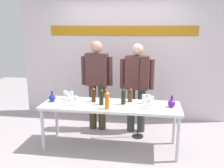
# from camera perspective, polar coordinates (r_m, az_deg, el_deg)

# --- Properties ---
(ground_plane) EXTENTS (10.00, 10.00, 0.00)m
(ground_plane) POSITION_cam_1_polar(r_m,az_deg,el_deg) (4.17, -0.33, -14.49)
(ground_plane) COLOR #A69CA0
(back_wall) EXTENTS (4.34, 0.11, 3.00)m
(back_wall) POSITION_cam_1_polar(r_m,az_deg,el_deg) (5.18, 2.29, 8.38)
(back_wall) COLOR silver
(back_wall) RESTS_ON ground
(display_table) EXTENTS (2.19, 0.68, 0.74)m
(display_table) POSITION_cam_1_polar(r_m,az_deg,el_deg) (3.90, -0.34, -5.62)
(display_table) COLOR white
(display_table) RESTS_ON ground
(decanter_blue_left) EXTENTS (0.11, 0.11, 0.18)m
(decanter_blue_left) POSITION_cam_1_polar(r_m,az_deg,el_deg) (4.14, -13.78, -3.17)
(decanter_blue_left) COLOR navy
(decanter_blue_left) RESTS_ON display_table
(decanter_blue_right) EXTENTS (0.12, 0.12, 0.18)m
(decanter_blue_right) POSITION_cam_1_polar(r_m,az_deg,el_deg) (3.85, 13.73, -4.38)
(decanter_blue_right) COLOR #511C84
(decanter_blue_right) RESTS_ON display_table
(presenter_left) EXTENTS (0.59, 0.22, 1.69)m
(presenter_left) POSITION_cam_1_polar(r_m,az_deg,el_deg) (4.57, -3.52, 0.89)
(presenter_left) COLOR #403720
(presenter_left) RESTS_ON ground
(presenter_right) EXTENTS (0.62, 0.22, 1.65)m
(presenter_right) POSITION_cam_1_polar(r_m,az_deg,el_deg) (4.48, 5.81, 0.34)
(presenter_right) COLOR #323630
(presenter_right) RESTS_ON ground
(wine_bottle_0) EXTENTS (0.08, 0.08, 0.29)m
(wine_bottle_0) POSITION_cam_1_polar(r_m,az_deg,el_deg) (4.00, 4.29, -2.45)
(wine_bottle_0) COLOR #502F1D
(wine_bottle_0) RESTS_ON display_table
(wine_bottle_1) EXTENTS (0.07, 0.07, 0.34)m
(wine_bottle_1) POSITION_cam_1_polar(r_m,az_deg,el_deg) (3.64, -1.16, -3.69)
(wine_bottle_1) COLOR orange
(wine_bottle_1) RESTS_ON display_table
(wine_bottle_2) EXTENTS (0.07, 0.07, 0.34)m
(wine_bottle_2) POSITION_cam_1_polar(r_m,az_deg,el_deg) (3.84, -2.50, -2.86)
(wine_bottle_2) COLOR black
(wine_bottle_2) RESTS_ON display_table
(wine_bottle_3) EXTENTS (0.07, 0.07, 0.31)m
(wine_bottle_3) POSITION_cam_1_polar(r_m,az_deg,el_deg) (3.99, -4.34, -2.38)
(wine_bottle_3) COLOR #46230F
(wine_bottle_3) RESTS_ON display_table
(wine_bottle_4) EXTENTS (0.07, 0.07, 0.33)m
(wine_bottle_4) POSITION_cam_1_polar(r_m,az_deg,el_deg) (3.86, 2.67, -2.75)
(wine_bottle_4) COLOR black
(wine_bottle_4) RESTS_ON display_table
(wine_glass_left_0) EXTENTS (0.07, 0.07, 0.16)m
(wine_glass_left_0) POSITION_cam_1_polar(r_m,az_deg,el_deg) (4.11, -9.44, -2.33)
(wine_glass_left_0) COLOR white
(wine_glass_left_0) RESTS_ON display_table
(wine_glass_left_1) EXTENTS (0.07, 0.07, 0.15)m
(wine_glass_left_1) POSITION_cam_1_polar(r_m,az_deg,el_deg) (4.17, -10.82, -2.14)
(wine_glass_left_1) COLOR white
(wine_glass_left_1) RESTS_ON display_table
(wine_glass_left_2) EXTENTS (0.06, 0.06, 0.16)m
(wine_glass_left_2) POSITION_cam_1_polar(r_m,az_deg,el_deg) (4.01, -10.26, -2.70)
(wine_glass_left_2) COLOR white
(wine_glass_left_2) RESTS_ON display_table
(wine_glass_left_3) EXTENTS (0.06, 0.06, 0.15)m
(wine_glass_left_3) POSITION_cam_1_polar(r_m,az_deg,el_deg) (3.85, -8.48, -3.46)
(wine_glass_left_3) COLOR white
(wine_glass_left_3) RESTS_ON display_table
(wine_glass_right_0) EXTENTS (0.07, 0.07, 0.16)m
(wine_glass_right_0) POSITION_cam_1_polar(r_m,az_deg,el_deg) (3.71, 8.64, -3.98)
(wine_glass_right_0) COLOR white
(wine_glass_right_0) RESTS_ON display_table
(wine_glass_right_1) EXTENTS (0.07, 0.07, 0.15)m
(wine_glass_right_1) POSITION_cam_1_polar(r_m,az_deg,el_deg) (3.93, 7.47, -3.10)
(wine_glass_right_1) COLOR white
(wine_glass_right_1) RESTS_ON display_table
(wine_glass_right_2) EXTENTS (0.07, 0.07, 0.15)m
(wine_glass_right_2) POSITION_cam_1_polar(r_m,az_deg,el_deg) (3.86, 9.26, -3.47)
(wine_glass_right_2) COLOR white
(wine_glass_right_2) RESTS_ON display_table
(wine_glass_right_3) EXTENTS (0.06, 0.06, 0.12)m
(wine_glass_right_3) POSITION_cam_1_polar(r_m,az_deg,el_deg) (4.04, 8.50, -2.92)
(wine_glass_right_3) COLOR white
(wine_glass_right_3) RESTS_ON display_table
(microphone_stand) EXTENTS (0.20, 0.20, 1.46)m
(microphone_stand) POSITION_cam_1_polar(r_m,az_deg,el_deg) (4.36, 6.17, -6.39)
(microphone_stand) COLOR black
(microphone_stand) RESTS_ON ground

